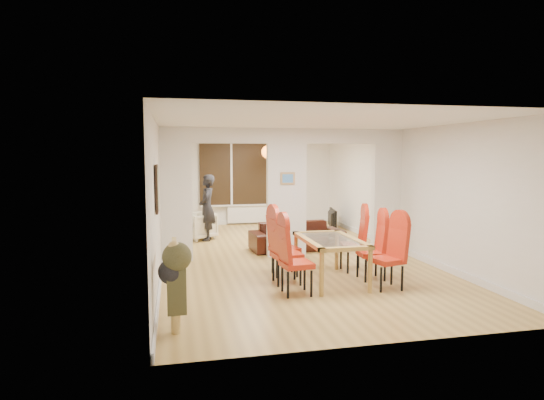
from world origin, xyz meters
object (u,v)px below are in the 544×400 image
object	(u,v)px
dining_chair_lb	(287,250)
sofa	(297,236)
dining_table	(330,260)
dining_chair_lc	(285,244)
dining_chair_ra	(387,255)
coffee_table	(285,231)
dining_chair_la	(297,258)
dining_chair_rb	(371,248)
armchair	(198,226)
dining_chair_rc	(354,242)
bowl	(285,226)
television	(329,219)
person	(207,208)
bottle	(287,222)

from	to	relation	value
dining_chair_lb	sofa	xyz separation A→B (m)	(0.86, 2.52, -0.26)
dining_table	dining_chair_lc	size ratio (longest dim) A/B	1.42
dining_table	dining_chair_ra	world-z (taller)	dining_chair_ra
dining_table	coffee_table	xyz separation A→B (m)	(0.32, 4.39, -0.26)
dining_chair_la	dining_chair_rb	distance (m)	1.53
dining_chair_lb	sofa	bearing A→B (deg)	64.31
armchair	dining_chair_rb	bearing A→B (deg)	-1.40
dining_chair_lb	dining_chair_rc	distance (m)	1.46
dining_chair_la	armchair	world-z (taller)	dining_chair_la
dining_chair_rb	dining_chair_rc	bearing A→B (deg)	102.75
dining_table	bowl	bearing A→B (deg)	85.53
armchair	coffee_table	bearing A→B (deg)	60.40
dining_table	dining_chair_la	size ratio (longest dim) A/B	1.42
television	dining_chair_ra	bearing A→B (deg)	-179.97
dining_chair_la	coffee_table	world-z (taller)	dining_chair_la
dining_table	dining_chair_ra	size ratio (longest dim) A/B	1.43
dining_chair_lb	armchair	bearing A→B (deg)	99.15
bowl	dining_chair_ra	bearing A→B (deg)	-85.69
dining_table	sofa	distance (m)	2.58
person	dining_chair_lb	bearing A→B (deg)	22.03
bottle	dining_table	bearing A→B (deg)	-94.88
dining_chair_lb	dining_chair_ra	distance (m)	1.57
person	coffee_table	size ratio (longest dim) A/B	1.79
dining_chair_lb	bottle	world-z (taller)	dining_chair_lb
sofa	person	distance (m)	2.43
dining_table	bottle	xyz separation A→B (m)	(0.38, 4.44, -0.03)
sofa	television	xyz separation A→B (m)	(1.62, 2.46, -0.01)
dining_chair_la	bowl	size ratio (longest dim) A/B	5.42
dining_chair_lb	armchair	size ratio (longest dim) A/B	1.54
dining_table	dining_chair_rb	size ratio (longest dim) A/B	1.47
dining_chair_lc	coffee_table	bearing A→B (deg)	62.44
dining_chair_lb	bowl	bearing A→B (deg)	69.67
armchair	dining_chair_lc	bearing A→B (deg)	-13.93
dining_chair_ra	bowl	bearing A→B (deg)	79.52
dining_table	coffee_table	distance (m)	4.41
dining_chair_lc	sofa	xyz separation A→B (m)	(0.78, 2.03, -0.24)
dining_table	dining_chair_la	distance (m)	0.91
dining_chair_rb	coffee_table	world-z (taller)	dining_chair_rb
coffee_table	bottle	bearing A→B (deg)	38.81
dining_chair_la	coffee_table	bearing A→B (deg)	72.36
dining_table	dining_chair_rb	world-z (taller)	dining_chair_rb
sofa	coffee_table	xyz separation A→B (m)	(0.17, 1.81, -0.19)
sofa	person	bearing A→B (deg)	136.43
dining_table	dining_chair_rc	bearing A→B (deg)	41.67
dining_chair_rb	dining_chair_rc	world-z (taller)	dining_chair_rc
dining_chair_lc	dining_chair_rc	bearing A→B (deg)	-12.57
dining_chair_la	dining_chair_ra	distance (m)	1.44
dining_chair_la	dining_chair_rb	size ratio (longest dim) A/B	1.04
bottle	bowl	bearing A→B (deg)	137.95
bottle	coffee_table	bearing A→B (deg)	-141.19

